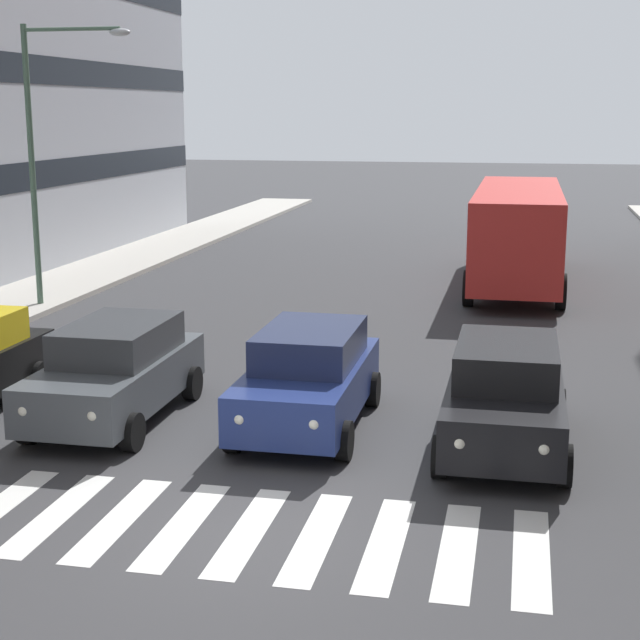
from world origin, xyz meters
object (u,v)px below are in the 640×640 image
Objects in this scene: car_1 at (505,395)px; car_2 at (309,377)px; bus_behind_traffic at (518,225)px; street_lamp_right at (47,137)px; car_3 at (116,371)px.

car_1 and car_2 have the same top height.
car_1 is 0.42× the size of bus_behind_traffic.
bus_behind_traffic is at bearing -152.18° from street_lamp_right.
car_2 is at bearing 136.77° from street_lamp_right.
car_3 is (6.72, -0.11, 0.00)m from car_1.
car_3 is 10.98m from street_lamp_right.
car_3 is at bearing -0.94° from car_1.
car_3 is 0.42× the size of bus_behind_traffic.
bus_behind_traffic is at bearing -102.60° from car_2.
car_3 is 16.61m from bus_behind_traffic.
street_lamp_right reaches higher than bus_behind_traffic.
car_2 is 15.27m from bus_behind_traffic.
car_2 is 1.00× the size of car_3.
car_3 is at bearing 66.11° from bus_behind_traffic.
street_lamp_right is (12.26, 6.47, 2.80)m from bus_behind_traffic.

